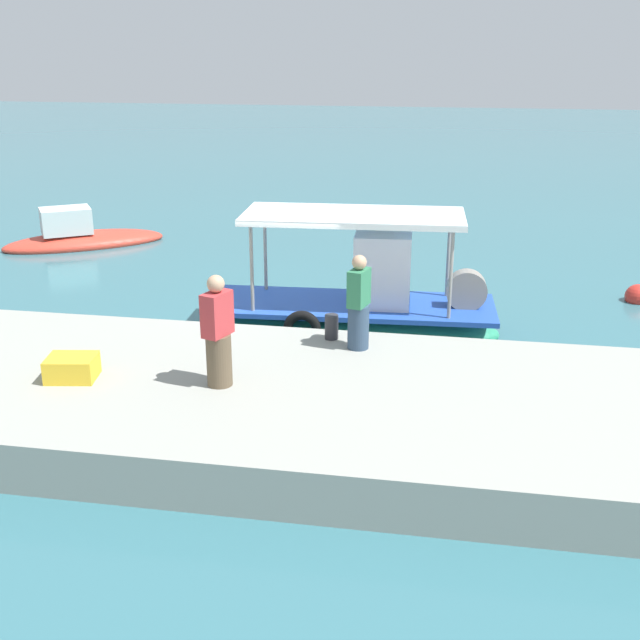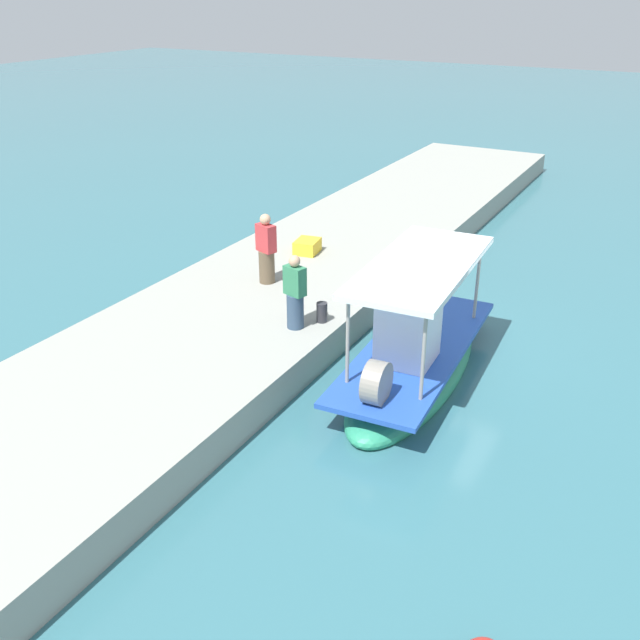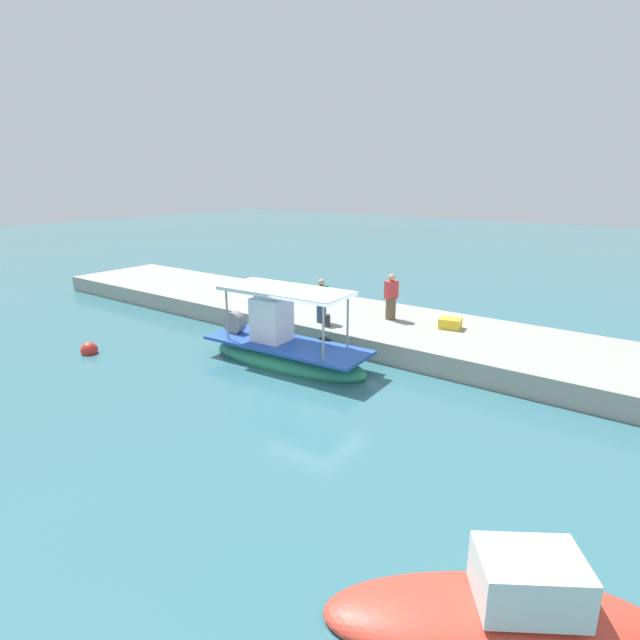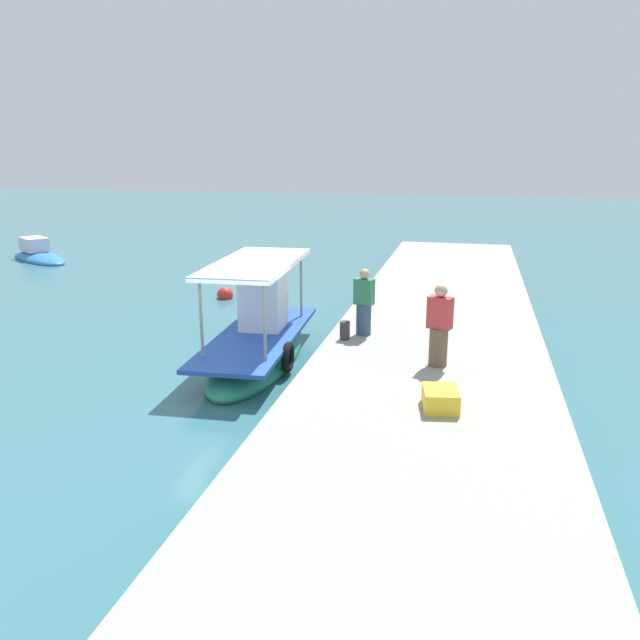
% 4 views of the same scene
% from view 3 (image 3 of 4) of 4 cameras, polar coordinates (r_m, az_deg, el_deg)
% --- Properties ---
extents(ground_plane, '(120.00, 120.00, 0.00)m').
position_cam_3_polar(ground_plane, '(16.06, -0.29, -6.02)').
color(ground_plane, '#346A75').
extents(dock_quay, '(36.00, 5.09, 0.74)m').
position_cam_3_polar(dock_quay, '(19.50, 7.53, -1.02)').
color(dock_quay, '#999B92').
rests_on(dock_quay, ground_plane).
extents(main_fishing_boat, '(6.04, 2.25, 2.88)m').
position_cam_3_polar(main_fishing_boat, '(16.87, -4.05, -3.23)').
color(main_fishing_boat, '#2D946A').
rests_on(main_fishing_boat, ground_plane).
extents(fisherman_near_bollard, '(0.44, 0.51, 1.64)m').
position_cam_3_polar(fisherman_near_bollard, '(18.74, 0.16, 1.96)').
color(fisherman_near_bollard, '#324860').
rests_on(fisherman_near_bollard, dock_quay).
extents(fisherman_by_crate, '(0.49, 0.55, 1.74)m').
position_cam_3_polar(fisherman_by_crate, '(19.34, 7.99, 2.37)').
color(fisherman_by_crate, brown).
rests_on(fisherman_by_crate, dock_quay).
extents(mooring_bollard, '(0.24, 0.24, 0.44)m').
position_cam_3_polar(mooring_bollard, '(18.30, 0.80, -0.08)').
color(mooring_bollard, '#2D2D33').
rests_on(mooring_bollard, dock_quay).
extents(cargo_crate, '(0.83, 0.71, 0.36)m').
position_cam_3_polar(cargo_crate, '(18.71, 14.44, -0.36)').
color(cargo_crate, yellow).
rests_on(cargo_crate, dock_quay).
extents(marker_buoy, '(0.58, 0.58, 0.58)m').
position_cam_3_polar(marker_buoy, '(19.54, -24.51, -3.11)').
color(marker_buoy, red).
rests_on(marker_buoy, ground_plane).
extents(moored_boat_mid, '(4.77, 3.91, 1.38)m').
position_cam_3_polar(moored_boat_mid, '(8.42, 19.18, -28.68)').
color(moored_boat_mid, '#CE3D2D').
rests_on(moored_boat_mid, ground_plane).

